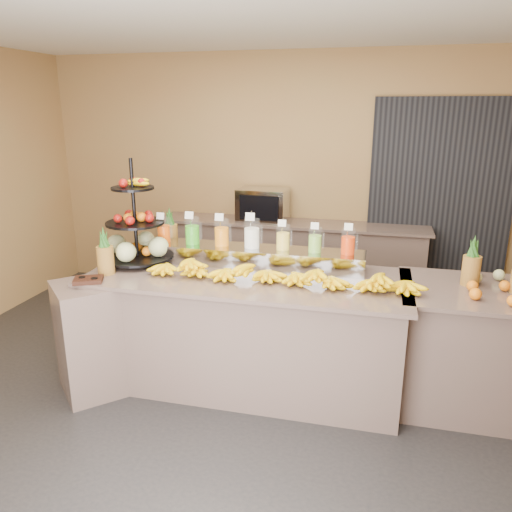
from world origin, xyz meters
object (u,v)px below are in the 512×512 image
at_px(banana_heap, 281,273).
at_px(fruit_stand, 140,237).
at_px(right_fruit_pile, 494,284).
at_px(oven_warmer, 263,205).
at_px(condiment_caddy, 88,280).
at_px(pitcher_tray, 252,256).

bearing_deg(banana_heap, fruit_stand, 170.56).
distance_m(banana_heap, right_fruit_pile, 1.51).
relative_size(fruit_stand, oven_warmer, 1.57).
bearing_deg(right_fruit_pile, banana_heap, -175.09).
relative_size(banana_heap, right_fruit_pile, 5.06).
bearing_deg(oven_warmer, condiment_caddy, -106.46).
distance_m(banana_heap, oven_warmer, 2.12).
bearing_deg(oven_warmer, right_fruit_pile, -39.80).
bearing_deg(fruit_stand, right_fruit_pile, -4.26).
height_order(pitcher_tray, fruit_stand, fruit_stand).
bearing_deg(pitcher_tray, banana_heap, -48.47).
xyz_separation_m(banana_heap, oven_warmer, (-0.61, 2.02, 0.11)).
distance_m(fruit_stand, condiment_caddy, 0.62).
relative_size(condiment_caddy, right_fruit_pile, 0.50).
bearing_deg(fruit_stand, pitcher_tray, 6.44).
xyz_separation_m(pitcher_tray, oven_warmer, (-0.29, 1.67, 0.11)).
xyz_separation_m(banana_heap, right_fruit_pile, (1.50, 0.13, -0.00)).
bearing_deg(condiment_caddy, banana_heap, 14.03).
relative_size(pitcher_tray, right_fruit_pile, 4.39).
bearing_deg(pitcher_tray, right_fruit_pile, -7.07).
xyz_separation_m(right_fruit_pile, oven_warmer, (-2.11, 1.90, 0.11)).
height_order(fruit_stand, right_fruit_pile, fruit_stand).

